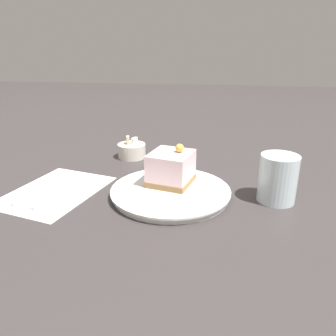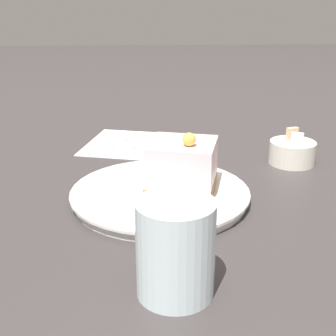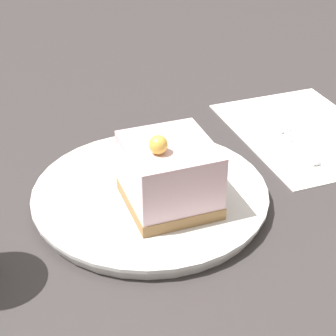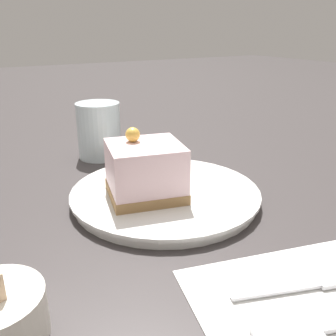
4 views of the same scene
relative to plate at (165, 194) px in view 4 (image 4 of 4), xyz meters
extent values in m
plane|color=#383333|center=(-0.02, -0.02, -0.01)|extent=(4.00, 4.00, 0.00)
cylinder|color=silver|center=(0.00, 0.00, 0.00)|extent=(0.25, 0.25, 0.02)
cylinder|color=silver|center=(0.00, 0.00, 0.00)|extent=(0.26, 0.26, 0.00)
cube|color=#9E7547|center=(0.00, 0.03, 0.01)|extent=(0.11, 0.11, 0.01)
cube|color=silver|center=(0.00, 0.03, 0.05)|extent=(0.10, 0.11, 0.06)
sphere|color=#EFB747|center=(0.01, 0.04, 0.09)|extent=(0.02, 0.02, 0.02)
cube|color=white|center=(-0.25, -0.02, -0.01)|extent=(0.22, 0.27, 0.00)
cube|color=silver|center=(-0.26, 0.04, 0.00)|extent=(0.04, 0.06, 0.00)
cube|color=silver|center=(-0.22, 0.01, 0.00)|extent=(0.04, 0.08, 0.00)
cylinder|color=silver|center=(0.22, 0.01, 0.04)|extent=(0.08, 0.08, 0.10)
camera|label=1|loc=(0.08, -0.63, 0.30)|focal=35.00mm
camera|label=2|loc=(0.61, -0.02, 0.27)|focal=50.00mm
camera|label=3|loc=(0.26, 0.42, 0.35)|focal=60.00mm
camera|label=4|loc=(-0.40, 0.23, 0.21)|focal=40.00mm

